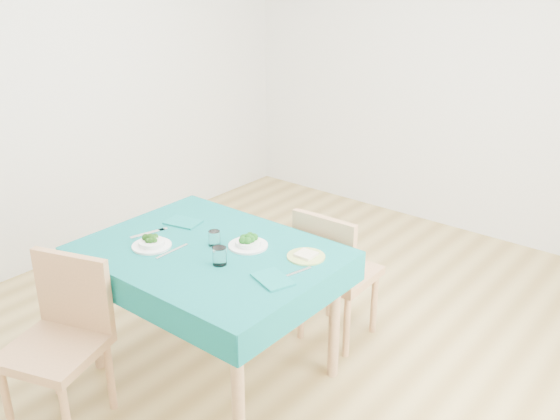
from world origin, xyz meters
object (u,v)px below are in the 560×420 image
Objects in this scene: bowl_near at (151,241)px; side_plate at (306,256)px; table at (213,312)px; chair_near at (51,332)px; chair_far at (339,262)px; bowl_far at (248,241)px.

side_plate is at bearing 30.29° from bowl_near.
bowl_near is (-0.26, -0.17, 0.41)m from table.
chair_near is at bearing -125.94° from side_plate.
chair_near is 1.63m from chair_far.
bowl_far is at bearing 39.25° from bowl_near.
table is at bearing -151.03° from side_plate.
bowl_far is (0.39, 0.32, 0.00)m from bowl_near.
bowl_near is 0.99× the size of bowl_far.
bowl_near reaches higher than table.
chair_near reaches higher than bowl_near.
chair_far reaches higher than side_plate.
bowl_near is 1.06× the size of side_plate.
table is at bearing 32.46° from bowl_near.
chair_near is at bearing 65.30° from chair_far.
bowl_near is (0.04, 0.61, 0.26)m from chair_near.
chair_near is 1.06m from bowl_far.
chair_near is 5.11× the size of bowl_near.
chair_far is 5.15× the size of side_plate.
chair_far is at bearing 56.63° from bowl_near.
chair_near reaches higher than table.
table is 1.28× the size of chair_far.
bowl_far is at bearing 68.85° from chair_far.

